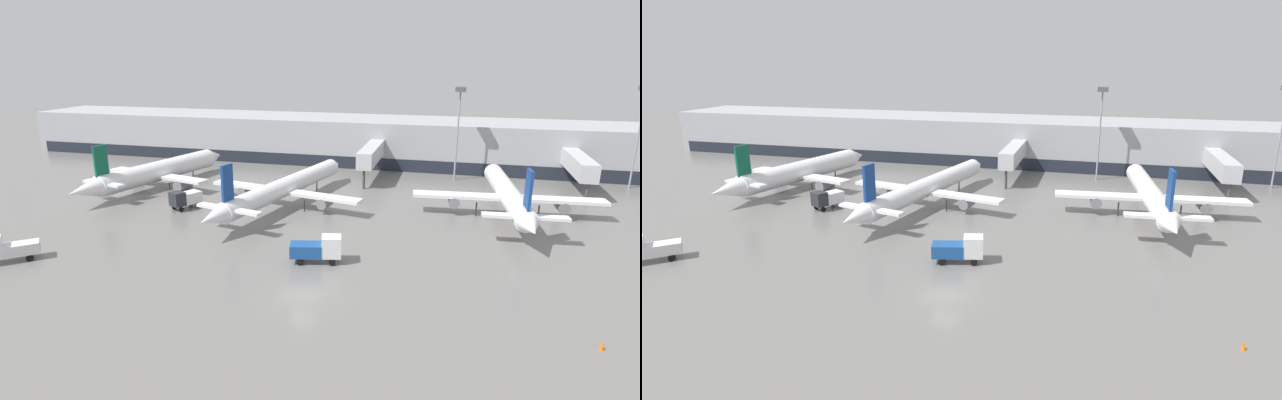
# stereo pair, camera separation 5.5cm
# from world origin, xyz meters

# --- Properties ---
(ground_plane) EXTENTS (320.00, 320.00, 0.00)m
(ground_plane) POSITION_xyz_m (0.00, 0.00, 0.00)
(ground_plane) COLOR slate
(terminal_building) EXTENTS (160.00, 31.25, 9.00)m
(terminal_building) POSITION_xyz_m (0.15, 61.84, 4.50)
(terminal_building) COLOR #9EA0A5
(terminal_building) RESTS_ON ground_plane
(parked_jet_0) EXTENTS (20.22, 32.97, 8.77)m
(parked_jet_0) POSITION_xyz_m (-35.28, 31.71, 2.62)
(parked_jet_0) COLOR white
(parked_jet_0) RESTS_ON ground_plane
(parked_jet_1) EXTENTS (24.32, 36.67, 8.79)m
(parked_jet_1) POSITION_xyz_m (-10.97, 26.60, 2.82)
(parked_jet_1) COLOR white
(parked_jet_1) RESTS_ON ground_plane
(parked_jet_2) EXTENTS (25.74, 32.61, 9.05)m
(parked_jet_2) POSITION_xyz_m (20.40, 29.99, 3.13)
(parked_jet_2) COLOR white
(parked_jet_2) RESTS_ON ground_plane
(service_truck_0) EXTENTS (5.43, 5.21, 2.97)m
(service_truck_0) POSITION_xyz_m (-33.14, -0.76, 1.55)
(service_truck_0) COLOR silver
(service_truck_0) RESTS_ON ground_plane
(service_truck_1) EXTENTS (5.81, 3.20, 2.97)m
(service_truck_1) POSITION_xyz_m (-0.62, 7.88, 1.58)
(service_truck_1) COLOR #19478C
(service_truck_1) RESTS_ON ground_plane
(service_truck_2) EXTENTS (3.80, 4.88, 2.71)m
(service_truck_2) POSITION_xyz_m (-24.47, 21.84, 1.55)
(service_truck_2) COLOR silver
(service_truck_2) RESTS_ON ground_plane
(traffic_cone_1) EXTENTS (0.37, 0.37, 0.71)m
(traffic_cone_1) POSITION_xyz_m (24.59, -2.69, 0.35)
(traffic_cone_1) COLOR orange
(traffic_cone_1) RESTS_ON ground_plane
(apron_light_mast_3) EXTENTS (1.80, 1.80, 16.32)m
(apron_light_mast_3) POSITION_xyz_m (13.25, 49.80, 13.06)
(apron_light_mast_3) COLOR gray
(apron_light_mast_3) RESTS_ON ground_plane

